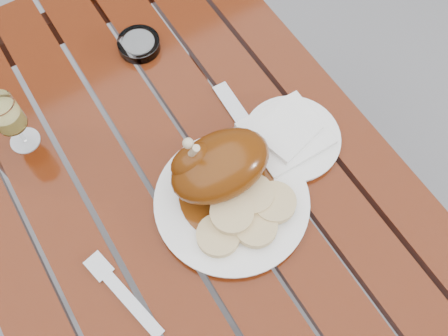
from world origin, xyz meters
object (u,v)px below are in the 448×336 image
Objects in this scene: dinner_plate at (232,202)px; ashtray at (139,44)px; side_plate at (291,139)px; table at (189,235)px; wine_glass at (12,123)px.

ashtray is at bearing 86.54° from dinner_plate.
side_plate is (0.18, 0.05, -0.00)m from dinner_plate.
ashtray is at bearing 74.96° from table.
wine_glass reaches higher than table.
table is at bearing -45.76° from wine_glass.
table is at bearing 166.59° from side_plate.
dinner_plate reaches higher than side_plate.
side_plate is (0.46, -0.29, -0.06)m from wine_glass.
dinner_plate is 0.18m from side_plate.
table is 6.07× the size of side_plate.
dinner_plate is at bearing -163.38° from side_plate.
table is 0.51m from ashtray.
dinner_plate reaches higher than table.
wine_glass is (-0.28, 0.34, 0.06)m from dinner_plate.
ashtray reaches higher than side_plate.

